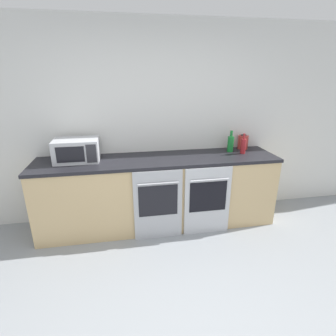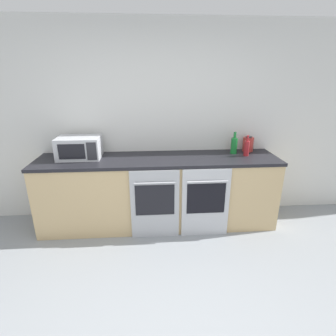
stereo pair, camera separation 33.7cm
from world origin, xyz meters
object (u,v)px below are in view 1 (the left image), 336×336
(kettle, at_px, (243,142))
(bottle_red, at_px, (243,146))
(oven_right, at_px, (207,201))
(oven_left, at_px, (158,205))
(bottle_green, at_px, (231,143))
(microwave, at_px, (77,150))

(kettle, bearing_deg, bottle_red, -114.63)
(oven_right, bearing_deg, oven_left, 180.00)
(oven_left, xyz_separation_m, bottle_green, (1.07, 0.47, 0.59))
(bottle_red, bearing_deg, bottle_green, 138.30)
(microwave, bearing_deg, oven_right, -15.14)
(oven_left, relative_size, kettle, 4.42)
(oven_left, relative_size, microwave, 1.71)
(oven_right, xyz_separation_m, bottle_red, (0.58, 0.36, 0.59))
(oven_right, bearing_deg, microwave, 164.86)
(oven_left, bearing_deg, bottle_red, 16.48)
(bottle_red, height_order, kettle, bottle_red)
(bottle_red, distance_m, bottle_green, 0.17)
(bottle_green, distance_m, kettle, 0.25)
(oven_right, bearing_deg, bottle_green, 46.07)
(microwave, relative_size, bottle_green, 1.80)
(oven_right, height_order, microwave, microwave)
(oven_left, xyz_separation_m, kettle, (1.30, 0.58, 0.58))
(oven_left, bearing_deg, kettle, 23.86)
(bottle_red, xyz_separation_m, kettle, (0.10, 0.22, -0.01))
(oven_right, distance_m, microwave, 1.71)
(oven_left, xyz_separation_m, microwave, (-0.93, 0.42, 0.61))
(oven_right, height_order, bottle_red, bottle_red)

